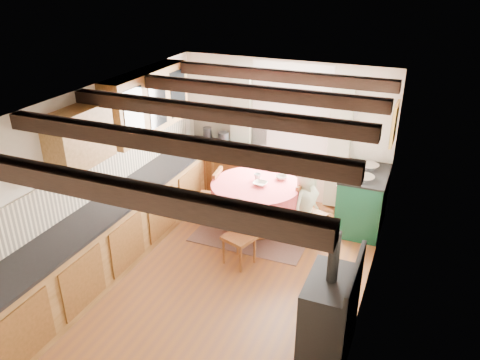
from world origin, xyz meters
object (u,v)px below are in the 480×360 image
at_px(chair_near, 239,235).
at_px(chair_left, 209,196).
at_px(aga_range, 363,200).
at_px(cast_iron_stove, 330,298).
at_px(child_right, 305,203).
at_px(dining_table, 255,208).
at_px(chair_right, 311,214).
at_px(cup, 257,177).
at_px(child_far, 271,183).

relative_size(chair_near, chair_left, 0.98).
height_order(aga_range, cast_iron_stove, cast_iron_stove).
xyz_separation_m(chair_left, cast_iron_stove, (2.38, -2.11, 0.31)).
relative_size(cast_iron_stove, child_right, 1.33).
relative_size(dining_table, chair_near, 1.50).
bearing_deg(chair_left, aga_range, 102.13).
distance_m(chair_left, chair_right, 1.65).
relative_size(dining_table, chair_left, 1.47).
height_order(chair_right, cast_iron_stove, cast_iron_stove).
relative_size(chair_near, cup, 8.20).
distance_m(chair_near, cup, 1.12).
distance_m(chair_left, child_far, 1.06).
relative_size(dining_table, aga_range, 1.31).
distance_m(chair_near, chair_right, 1.21).
bearing_deg(aga_range, cast_iron_stove, -87.80).
relative_size(chair_near, aga_range, 0.87).
height_order(chair_left, cup, same).
xyz_separation_m(chair_left, child_far, (0.79, 0.71, 0.05)).
distance_m(chair_near, aga_range, 2.15).
height_order(chair_near, cast_iron_stove, cast_iron_stove).
bearing_deg(aga_range, chair_left, -161.63).
relative_size(child_far, child_right, 0.88).
distance_m(chair_right, aga_range, 0.94).
bearing_deg(chair_right, dining_table, 112.33).
bearing_deg(dining_table, child_right, 9.66).
bearing_deg(aga_range, child_far, -178.46).
xyz_separation_m(chair_right, cup, (-0.88, 0.08, 0.41)).
relative_size(aga_range, cast_iron_stove, 0.67).
relative_size(chair_left, aga_range, 0.89).
bearing_deg(child_right, dining_table, 114.24).
height_order(dining_table, cast_iron_stove, cast_iron_stove).
bearing_deg(child_right, chair_near, 162.39).
bearing_deg(chair_left, chair_right, 85.63).
bearing_deg(cast_iron_stove, child_far, 119.42).
height_order(chair_right, aga_range, aga_range).
distance_m(child_far, child_right, 0.95).
relative_size(child_far, cup, 9.31).
xyz_separation_m(aga_range, cup, (-1.51, -0.62, 0.39)).
height_order(chair_left, child_far, child_far).
height_order(dining_table, child_far, child_far).
height_order(dining_table, chair_left, chair_left).
relative_size(chair_right, aga_range, 0.88).
bearing_deg(cast_iron_stove, chair_near, 140.69).
xyz_separation_m(cast_iron_stove, cup, (-1.62, 2.25, 0.09)).
bearing_deg(cup, chair_near, -82.92).
xyz_separation_m(child_far, child_right, (0.74, -0.60, 0.07)).
bearing_deg(cup, chair_left, -169.77).
height_order(dining_table, chair_near, chair_near).
bearing_deg(cup, aga_range, 22.24).
relative_size(chair_right, child_right, 0.78).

